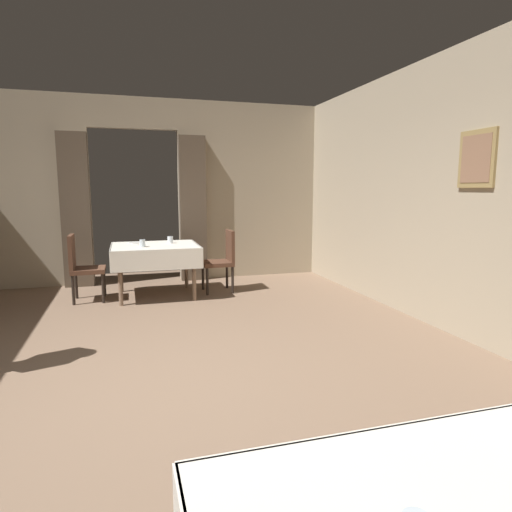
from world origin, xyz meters
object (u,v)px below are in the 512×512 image
at_px(chair_mid_right, 223,258).
at_px(plate_mid_a, 137,243).
at_px(dining_table_mid, 155,252).
at_px(glass_mid_b, 170,240).
at_px(glass_mid_c, 142,243).
at_px(chair_mid_left, 82,265).

bearing_deg(chair_mid_right, plate_mid_a, 168.42).
bearing_deg(plate_mid_a, dining_table_mid, -48.79).
relative_size(glass_mid_b, glass_mid_c, 0.99).
bearing_deg(chair_mid_right, dining_table_mid, -178.43).
height_order(dining_table_mid, plate_mid_a, plate_mid_a).
relative_size(chair_mid_left, glass_mid_c, 8.98).
xyz_separation_m(chair_mid_right, glass_mid_c, (-1.17, -0.21, 0.29)).
bearing_deg(glass_mid_b, dining_table_mid, -148.78).
relative_size(dining_table_mid, plate_mid_a, 5.11).
xyz_separation_m(chair_mid_right, glass_mid_b, (-0.76, 0.11, 0.29)).
bearing_deg(dining_table_mid, glass_mid_b, 31.22).
relative_size(chair_mid_right, chair_mid_left, 1.00).
bearing_deg(glass_mid_b, glass_mid_c, -142.11).
bearing_deg(dining_table_mid, chair_mid_left, -178.87).
height_order(chair_mid_left, plate_mid_a, chair_mid_left).
relative_size(chair_mid_left, plate_mid_a, 3.90).
relative_size(chair_mid_left, glass_mid_b, 9.05).
bearing_deg(glass_mid_c, plate_mid_a, 98.50).
relative_size(plate_mid_a, glass_mid_c, 2.30).
relative_size(chair_mid_right, glass_mid_c, 8.98).
height_order(chair_mid_right, chair_mid_left, same).
bearing_deg(plate_mid_a, chair_mid_left, -158.06).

